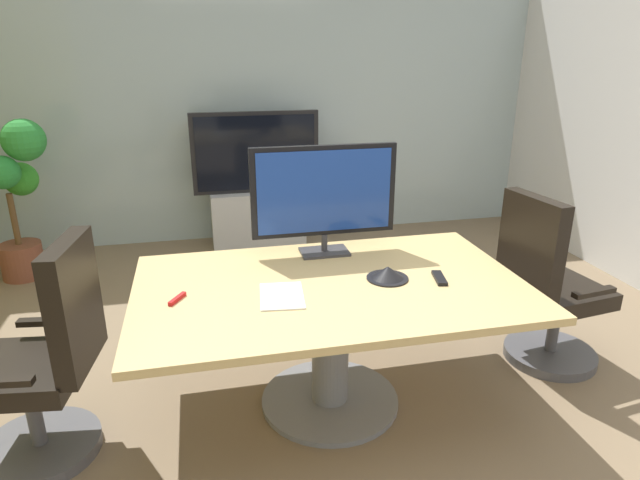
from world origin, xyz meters
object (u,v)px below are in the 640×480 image
(potted_plant, at_px, (8,186))
(conference_table, at_px, (330,314))
(office_chair_left, at_px, (47,371))
(tv_monitor, at_px, (324,194))
(conference_phone, at_px, (388,273))
(remote_control, at_px, (439,278))
(office_chair_right, at_px, (547,295))
(wall_display_unit, at_px, (258,202))

(potted_plant, bearing_deg, conference_table, -46.94)
(office_chair_left, relative_size, tv_monitor, 1.30)
(conference_table, bearing_deg, conference_phone, -1.95)
(office_chair_left, height_order, conference_phone, office_chair_left)
(tv_monitor, bearing_deg, conference_phone, -62.08)
(tv_monitor, relative_size, remote_control, 4.94)
(conference_table, relative_size, tv_monitor, 2.37)
(office_chair_left, distance_m, potted_plant, 2.55)
(potted_plant, distance_m, conference_phone, 3.38)
(remote_control, bearing_deg, conference_table, -176.19)
(potted_plant, bearing_deg, office_chair_left, -71.98)
(office_chair_left, xyz_separation_m, tv_monitor, (1.44, 0.53, 0.63))
(conference_phone, relative_size, remote_control, 1.29)
(potted_plant, bearing_deg, tv_monitor, -40.07)
(office_chair_left, relative_size, office_chair_right, 1.00)
(office_chair_left, distance_m, tv_monitor, 1.66)
(office_chair_right, height_order, wall_display_unit, wall_display_unit)
(tv_monitor, relative_size, conference_phone, 3.82)
(office_chair_right, bearing_deg, potted_plant, 50.66)
(office_chair_right, bearing_deg, wall_display_unit, 22.58)
(wall_display_unit, distance_m, potted_plant, 2.13)
(remote_control, bearing_deg, conference_phone, 177.09)
(conference_table, xyz_separation_m, tv_monitor, (0.07, 0.44, 0.53))
(office_chair_left, bearing_deg, conference_table, 101.41)
(conference_phone, xyz_separation_m, remote_control, (0.26, -0.07, -0.02))
(conference_table, relative_size, office_chair_left, 1.83)
(office_chair_left, bearing_deg, conference_phone, 100.38)
(conference_table, height_order, office_chair_left, office_chair_left)
(conference_table, height_order, potted_plant, potted_plant)
(wall_display_unit, distance_m, conference_phone, 2.70)
(wall_display_unit, height_order, potted_plant, potted_plant)
(potted_plant, bearing_deg, conference_phone, -43.29)
(tv_monitor, distance_m, conference_phone, 0.60)
(tv_monitor, xyz_separation_m, wall_display_unit, (-0.15, 2.20, -0.64))
(office_chair_left, relative_size, potted_plant, 0.81)
(conference_table, xyz_separation_m, potted_plant, (-2.16, 2.31, 0.25))
(office_chair_right, xyz_separation_m, potted_plant, (-3.54, 2.19, 0.34))
(office_chair_left, distance_m, wall_display_unit, 3.02)
(conference_table, xyz_separation_m, wall_display_unit, (-0.09, 2.64, -0.11))
(office_chair_right, height_order, conference_phone, office_chair_right)
(conference_table, bearing_deg, potted_plant, 133.06)
(office_chair_left, relative_size, wall_display_unit, 0.83)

